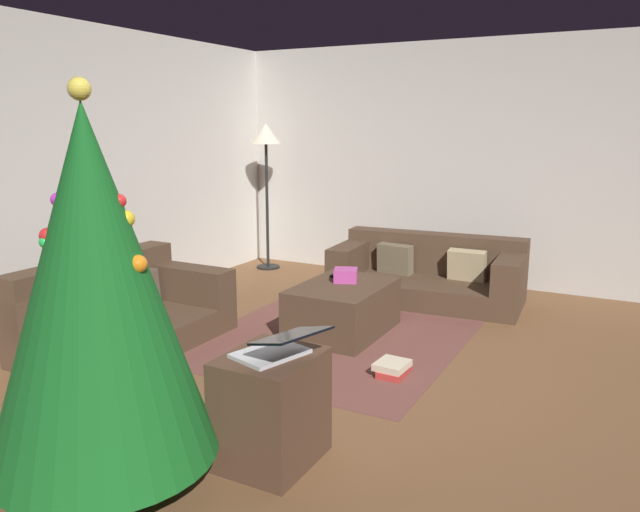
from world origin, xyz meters
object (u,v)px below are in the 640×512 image
(gift_box, at_px, (346,275))
(corner_lamp, at_px, (266,145))
(couch_right, at_px, (429,275))
(tv_remote, at_px, (339,277))
(book_stack, at_px, (393,368))
(christmas_tree, at_px, (95,287))
(side_table, at_px, (271,408))
(couch_left, at_px, (119,313))
(laptop, at_px, (278,347))
(ottoman, at_px, (343,309))

(gift_box, xyz_separation_m, corner_lamp, (1.63, 1.83, 1.01))
(couch_right, relative_size, tv_remote, 11.75)
(book_stack, bearing_deg, tv_remote, 44.95)
(gift_box, bearing_deg, christmas_tree, -179.28)
(side_table, relative_size, corner_lamp, 0.34)
(tv_remote, bearing_deg, couch_left, 128.63)
(christmas_tree, bearing_deg, book_stack, -19.87)
(gift_box, xyz_separation_m, laptop, (-2.13, -0.65, 0.17))
(book_stack, bearing_deg, side_table, 173.89)
(couch_left, relative_size, corner_lamp, 0.91)
(ottoman, height_order, gift_box, gift_box)
(ottoman, relative_size, book_stack, 3.40)
(side_table, xyz_separation_m, book_stack, (1.36, -0.15, -0.24))
(tv_remote, xyz_separation_m, corner_lamp, (1.54, 1.73, 1.05))
(tv_remote, distance_m, book_stack, 1.25)
(laptop, xyz_separation_m, book_stack, (1.38, -0.09, -0.59))
(gift_box, xyz_separation_m, tv_remote, (0.09, 0.10, -0.04))
(side_table, height_order, laptop, laptop)
(couch_right, distance_m, corner_lamp, 2.53)
(ottoman, height_order, side_table, side_table)
(couch_left, relative_size, tv_remote, 9.88)
(side_table, bearing_deg, christmas_tree, 136.39)
(couch_left, xyz_separation_m, tv_remote, (1.29, -1.31, 0.17))
(tv_remote, distance_m, christmas_tree, 2.85)
(gift_box, height_order, tv_remote, gift_box)
(couch_right, height_order, corner_lamp, corner_lamp)
(ottoman, height_order, corner_lamp, corner_lamp)
(book_stack, height_order, corner_lamp, corner_lamp)
(christmas_tree, relative_size, book_stack, 6.84)
(gift_box, bearing_deg, book_stack, -135.73)
(side_table, relative_size, book_stack, 2.07)
(christmas_tree, distance_m, laptop, 0.91)
(couch_right, relative_size, book_stack, 6.68)
(side_table, distance_m, laptop, 0.36)
(ottoman, bearing_deg, corner_lamp, 46.98)
(couch_right, height_order, christmas_tree, christmas_tree)
(laptop, height_order, corner_lamp, corner_lamp)
(side_table, bearing_deg, book_stack, -6.11)
(ottoman, distance_m, gift_box, 0.29)
(side_table, xyz_separation_m, laptop, (-0.02, -0.06, 0.35))
(couch_left, distance_m, couch_right, 2.99)
(couch_right, height_order, side_table, couch_right)
(laptop, bearing_deg, corner_lamp, 33.41)
(tv_remote, relative_size, christmas_tree, 0.08)
(gift_box, xyz_separation_m, book_stack, (-0.76, -0.74, -0.42))
(ottoman, xyz_separation_m, corner_lamp, (1.74, 1.86, 1.27))
(book_stack, distance_m, corner_lamp, 3.78)
(book_stack, bearing_deg, ottoman, 47.57)
(side_table, bearing_deg, ottoman, 15.66)
(book_stack, bearing_deg, gift_box, 44.27)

